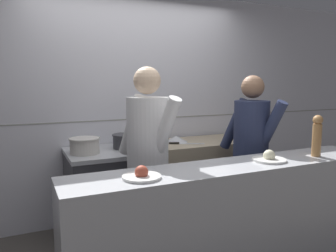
{
  "coord_description": "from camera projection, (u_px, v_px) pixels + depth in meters",
  "views": [
    {
      "loc": [
        -1.25,
        -2.23,
        1.57
      ],
      "look_at": [
        0.06,
        0.63,
        1.15
      ],
      "focal_mm": 35.0,
      "sensor_mm": 36.0,
      "label": 1
    }
  ],
  "objects": [
    {
      "name": "wall_back_tiled",
      "position": [
        136.0,
        106.0,
        3.79
      ],
      "size": [
        8.0,
        0.06,
        2.6
      ],
      "color": "silver",
      "rests_on": "ground_plane"
    },
    {
      "name": "pepper_mill",
      "position": [
        317.0,
        135.0,
        2.7
      ],
      "size": [
        0.08,
        0.08,
        0.35
      ],
      "color": "#AD7A47",
      "rests_on": "pass_counter"
    },
    {
      "name": "sauce_pot",
      "position": [
        126.0,
        141.0,
        3.4
      ],
      "size": [
        0.28,
        0.28,
        0.15
      ],
      "color": "#2D2D33",
      "rests_on": "oven_range"
    },
    {
      "name": "chefs_knife",
      "position": [
        184.0,
        143.0,
        3.55
      ],
      "size": [
        0.36,
        0.18,
        0.02
      ],
      "color": "#B7BABF",
      "rests_on": "prep_counter"
    },
    {
      "name": "chef_sous",
      "position": [
        250.0,
        151.0,
        3.16
      ],
      "size": [
        0.42,
        0.7,
        1.64
      ],
      "rotation": [
        0.0,
        0.0,
        0.33
      ],
      "color": "black",
      "rests_on": "ground_plane"
    },
    {
      "name": "pass_counter",
      "position": [
        234.0,
        226.0,
        2.52
      ],
      "size": [
        2.58,
        0.45,
        0.96
      ],
      "color": "#B7BABF",
      "rests_on": "ground_plane"
    },
    {
      "name": "prep_counter",
      "position": [
        201.0,
        179.0,
        3.81
      ],
      "size": [
        1.23,
        0.65,
        0.91
      ],
      "color": "gray",
      "rests_on": "ground_plane"
    },
    {
      "name": "oven_range",
      "position": [
        110.0,
        193.0,
        3.36
      ],
      "size": [
        0.84,
        0.71,
        0.89
      ],
      "color": "#38383D",
      "rests_on": "ground_plane"
    },
    {
      "name": "chef_head_cook",
      "position": [
        148.0,
        158.0,
        2.73
      ],
      "size": [
        0.44,
        0.73,
        1.7
      ],
      "rotation": [
        0.0,
        0.0,
        0.35
      ],
      "color": "black",
      "rests_on": "ground_plane"
    },
    {
      "name": "plated_dish_appetiser",
      "position": [
        269.0,
        158.0,
        2.56
      ],
      "size": [
        0.26,
        0.26,
        0.09
      ],
      "color": "white",
      "rests_on": "pass_counter"
    },
    {
      "name": "plated_dish_main",
      "position": [
        142.0,
        175.0,
        2.1
      ],
      "size": [
        0.25,
        0.25,
        0.09
      ],
      "color": "white",
      "rests_on": "pass_counter"
    },
    {
      "name": "mixing_bowl_steel",
      "position": [
        176.0,
        139.0,
        3.67
      ],
      "size": [
        0.26,
        0.26,
        0.07
      ],
      "color": "#B7BABF",
      "rests_on": "prep_counter"
    },
    {
      "name": "stock_pot",
      "position": [
        85.0,
        145.0,
        3.14
      ],
      "size": [
        0.3,
        0.3,
        0.15
      ],
      "color": "beige",
      "rests_on": "oven_range"
    }
  ]
}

